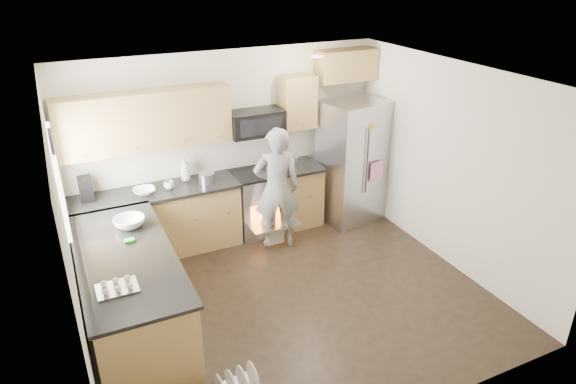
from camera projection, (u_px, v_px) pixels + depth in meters
ground at (289, 297)px, 6.12m from camera, size 4.50×4.50×0.00m
room_shell at (285, 167)px, 5.42m from camera, size 4.54×4.04×2.62m
back_cabinet_run at (195, 179)px, 6.93m from camera, size 4.45×0.64×2.50m
peninsula at (131, 291)px, 5.45m from camera, size 0.96×2.36×1.03m
stove_range at (260, 188)px, 7.37m from camera, size 0.76×0.97×1.79m
refrigerator at (352, 161)px, 7.67m from camera, size 1.00×0.84×1.83m
person at (277, 189)px, 6.90m from camera, size 0.72×0.57×1.72m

